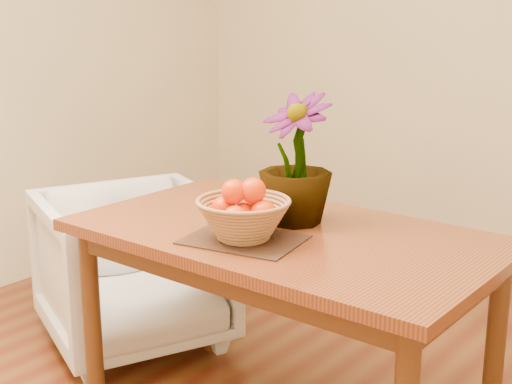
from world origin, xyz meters
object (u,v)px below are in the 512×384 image
Objects in this scene: table at (283,255)px; armchair at (133,262)px; potted_plant at (296,159)px; wicker_basket at (244,221)px.

table is 0.99m from armchair.
potted_plant is (-0.02, 0.09, 0.31)m from table.
potted_plant reaches higher than armchair.
table is at bearing -76.53° from armchair.
table is 3.17× the size of potted_plant.
wicker_basket is 0.30m from potted_plant.
armchair is at bearing 159.79° from wicker_basket.
table is 1.84× the size of armchair.
wicker_basket is 1.06m from armchair.
armchair is at bearing 170.18° from table.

